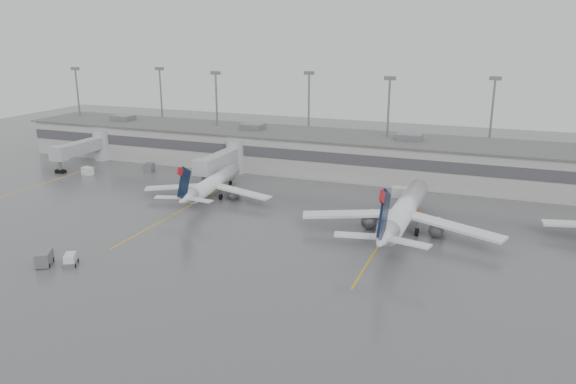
% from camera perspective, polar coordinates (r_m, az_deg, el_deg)
% --- Properties ---
extents(ground, '(260.00, 260.00, 0.00)m').
position_cam_1_polar(ground, '(70.86, -8.40, -8.84)').
color(ground, '#57575A').
rests_on(ground, ground).
extents(terminal, '(152.00, 17.00, 9.45)m').
position_cam_1_polar(terminal, '(120.77, 5.09, 3.91)').
color(terminal, '#A0A09B').
rests_on(terminal, ground).
extents(light_masts, '(142.40, 8.00, 20.60)m').
position_cam_1_polar(light_masts, '(124.85, 5.93, 7.96)').
color(light_masts, gray).
rests_on(light_masts, ground).
extents(jet_bridge_left, '(4.00, 17.20, 7.00)m').
position_cam_1_polar(jet_bridge_left, '(136.57, -19.51, 4.35)').
color(jet_bridge_left, '#ADB0B2').
rests_on(jet_bridge_left, ground).
extents(jet_bridge_right, '(4.00, 17.20, 7.00)m').
position_cam_1_polar(jet_bridge_right, '(117.13, -6.31, 3.34)').
color(jet_bridge_right, '#ADB0B2').
rests_on(jet_bridge_right, ground).
extents(stand_markings, '(105.25, 40.00, 0.01)m').
position_cam_1_polar(stand_markings, '(90.88, -0.99, -2.92)').
color(stand_markings, '#EAB30D').
rests_on(stand_markings, ground).
extents(jet_mid_left, '(24.21, 27.25, 8.82)m').
position_cam_1_polar(jet_mid_left, '(103.11, -7.77, 0.86)').
color(jet_mid_left, white).
rests_on(jet_mid_left, ground).
extents(jet_mid_right, '(30.27, 33.91, 10.97)m').
position_cam_1_polar(jet_mid_right, '(86.30, 11.60, -1.93)').
color(jet_mid_right, white).
rests_on(jet_mid_right, ground).
extents(baggage_tug, '(2.52, 2.89, 1.59)m').
position_cam_1_polar(baggage_tug, '(79.28, -21.22, -6.54)').
color(baggage_tug, white).
rests_on(baggage_tug, ground).
extents(baggage_cart, '(2.95, 3.43, 1.92)m').
position_cam_1_polar(baggage_cart, '(80.47, -23.52, -6.18)').
color(baggage_cart, slate).
rests_on(baggage_cart, ground).
extents(gse_uld_a, '(2.62, 2.07, 1.64)m').
position_cam_1_polar(gse_uld_a, '(126.64, -19.70, 2.03)').
color(gse_uld_a, white).
rests_on(gse_uld_a, ground).
extents(gse_uld_b, '(2.87, 2.41, 1.73)m').
position_cam_1_polar(gse_uld_b, '(113.13, -6.58, 1.30)').
color(gse_uld_b, white).
rests_on(gse_uld_b, ground).
extents(gse_uld_c, '(2.74, 1.90, 1.88)m').
position_cam_1_polar(gse_uld_c, '(105.25, 11.25, -0.01)').
color(gse_uld_c, white).
rests_on(gse_uld_c, ground).
extents(gse_loader, '(2.52, 3.24, 1.78)m').
position_cam_1_polar(gse_loader, '(125.47, -13.92, 2.42)').
color(gse_loader, slate).
rests_on(gse_loader, ground).
extents(cone_a, '(0.41, 0.41, 0.66)m').
position_cam_1_polar(cone_a, '(129.67, -20.17, 2.08)').
color(cone_a, '#F74B05').
rests_on(cone_a, ground).
extents(cone_b, '(0.40, 0.40, 0.64)m').
position_cam_1_polar(cone_b, '(108.03, -9.63, 0.15)').
color(cone_b, '#F74B05').
rests_on(cone_b, ground).
extents(cone_c, '(0.39, 0.39, 0.61)m').
position_cam_1_polar(cone_c, '(97.95, 13.09, -1.74)').
color(cone_c, '#F74B05').
rests_on(cone_c, ground).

